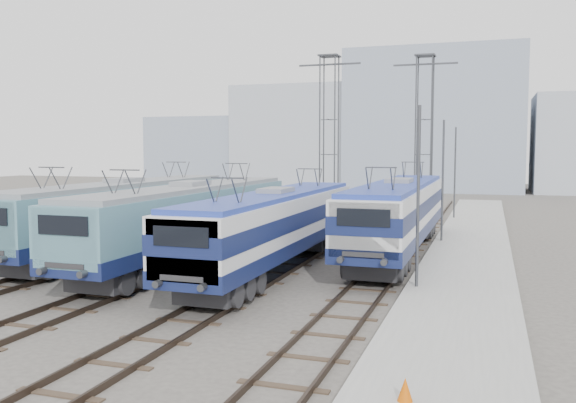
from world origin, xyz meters
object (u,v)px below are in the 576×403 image
Objects in this scene: locomotive_center_left at (189,216)px; safety_cone at (405,389)px; locomotive_center_right at (275,223)px; mast_rear at (455,175)px; mast_front at (418,201)px; locomotive_far_right at (398,210)px; catenary_tower_west at (329,132)px; mast_mid at (443,183)px; locomotive_far_left at (123,210)px; catenary_tower_east at (424,132)px.

safety_cone is at bearing -48.33° from locomotive_center_left.
mast_rear is (6.35, 21.96, 1.30)m from locomotive_center_right.
locomotive_far_right is at bearing 102.99° from mast_front.
mast_front is (10.85, -2.70, 1.25)m from locomotive_center_left.
locomotive_center_left is 10.45m from locomotive_far_right.
catenary_tower_west is 22.00m from mast_front.
locomotive_center_right is 1.43× the size of catenary_tower_west.
catenary_tower_west is 24.64× the size of safety_cone.
locomotive_center_left is at bearing -139.40° from mast_mid.
safety_cone is (11.83, -13.30, -1.71)m from locomotive_center_left.
catenary_tower_west is (6.75, 15.95, 4.38)m from locomotive_far_left.
locomotive_center_right is 1.43× the size of catenary_tower_east.
locomotive_far_right is 14.64m from catenary_tower_east.
catenary_tower_west and catenary_tower_east have the same top height.
mast_rear reaches higher than locomotive_center_right.
safety_cone is (0.98, -10.60, -2.96)m from mast_front.
catenary_tower_west is at bearing 137.07° from mast_mid.
mast_mid is at bearing 92.49° from safety_cone.
catenary_tower_west is at bearing -162.90° from catenary_tower_east.
locomotive_far_right is 18.91m from safety_cone.
catenary_tower_west is at bearing 67.06° from locomotive_far_left.
catenary_tower_west is at bearing 82.59° from locomotive_center_left.
catenary_tower_west is at bearing 97.14° from locomotive_center_right.
locomotive_far_right is at bearing 53.01° from locomotive_center_right.
locomotive_center_right is at bearing 120.12° from safety_cone.
locomotive_far_right is 4.55m from mast_mid.
locomotive_far_left is 1.51× the size of catenary_tower_west.
mast_rear is at bearing 83.40° from locomotive_far_right.
catenary_tower_east is at bearing 91.02° from locomotive_far_right.
locomotive_center_left is 1.51× the size of catenary_tower_east.
catenary_tower_east is 33.30m from safety_cone.
locomotive_far_right is (13.50, 3.97, 0.06)m from locomotive_far_left.
mast_mid is (2.10, -10.00, -3.14)m from catenary_tower_east.
mast_rear reaches higher than locomotive_center_left.
locomotive_far_left reaches higher than locomotive_center_right.
locomotive_center_left is at bearing -149.43° from locomotive_far_right.
mast_rear is at bearing 52.43° from locomotive_far_left.
mast_rear is (15.35, 19.95, 1.24)m from locomotive_far_left.
locomotive_far_left is at bearing -127.57° from mast_rear.
mast_rear is at bearing 63.00° from locomotive_center_left.
mast_mid is (8.60, -8.00, -3.14)m from catenary_tower_west.
locomotive_center_right is (9.00, -2.01, -0.06)m from locomotive_far_left.
locomotive_far_right reaches higher than locomotive_center_right.
locomotive_far_right is 37.43× the size of safety_cone.
mast_mid is (10.85, 9.30, 1.25)m from locomotive_center_left.
mast_front is (8.60, -20.00, -3.14)m from catenary_tower_west.
mast_mid reaches higher than safety_cone.
catenary_tower_east is at bearing 53.57° from locomotive_far_left.
catenary_tower_west is at bearing -155.06° from mast_rear.
safety_cone is at bearing -81.35° from locomotive_far_right.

